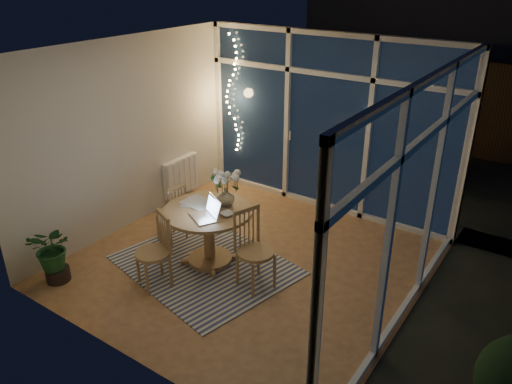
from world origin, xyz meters
TOP-DOWN VIEW (x-y plane):
  - floor at (0.00, 0.00)m, footprint 4.00×4.00m
  - ceiling at (0.00, 0.00)m, footprint 4.00×4.00m
  - wall_back at (0.00, 2.00)m, footprint 4.00×0.04m
  - wall_front at (0.00, -2.00)m, footprint 4.00×0.04m
  - wall_left at (-2.00, 0.00)m, footprint 0.04×4.00m
  - wall_right at (2.00, 0.00)m, footprint 0.04×4.00m
  - window_wall_back at (0.00, 1.96)m, footprint 4.00×0.10m
  - window_wall_right at (1.96, 0.00)m, footprint 0.10×4.00m
  - radiator at (-1.94, 0.90)m, footprint 0.10×0.70m
  - fairy_lights at (-1.65, 1.88)m, footprint 0.24×0.10m
  - garden_patio at (0.50, 5.00)m, footprint 12.00×6.00m
  - garden_fence at (0.00, 5.50)m, footprint 11.00×0.08m
  - neighbour_roof at (0.30, 8.50)m, footprint 7.00×3.00m
  - garden_shrubs at (-0.80, 3.40)m, footprint 0.90×0.90m
  - rug at (-0.42, -0.37)m, footprint 2.36×2.05m
  - dining_table at (-0.42, -0.27)m, footprint 1.30×1.30m
  - chair_left at (-1.18, -0.13)m, footprint 0.43×0.43m
  - chair_right at (0.35, -0.36)m, footprint 0.57×0.57m
  - chair_front at (-0.63, -1.01)m, footprint 0.55×0.55m
  - laptop at (-0.32, -0.46)m, footprint 0.45×0.43m
  - flower_vase at (-0.31, -0.05)m, footprint 0.24×0.24m
  - bowl at (-0.13, -0.26)m, footprint 0.18×0.18m
  - newspapers at (-0.58, -0.22)m, footprint 0.45×0.36m
  - phone at (-0.46, -0.30)m, footprint 0.11×0.05m
  - potted_plant at (-1.65, -1.59)m, footprint 0.67×0.63m

SIDE VIEW (x-z plane):
  - garden_patio at x=0.50m, z-range -0.11..-0.01m
  - floor at x=0.00m, z-range 0.00..0.00m
  - rug at x=-0.42m, z-range 0.00..0.01m
  - dining_table at x=-0.42m, z-range 0.00..0.74m
  - potted_plant at x=-1.65m, z-range 0.00..0.76m
  - radiator at x=-1.94m, z-range 0.11..0.69m
  - chair_left at x=-1.18m, z-range 0.00..0.85m
  - garden_shrubs at x=-0.80m, z-range 0.00..0.90m
  - chair_front at x=-0.63m, z-range 0.00..0.91m
  - chair_right at x=0.35m, z-range 0.00..0.97m
  - phone at x=-0.46m, z-range 0.74..0.75m
  - newspapers at x=-0.58m, z-range 0.74..0.75m
  - bowl at x=-0.13m, z-range 0.74..0.78m
  - flower_vase at x=-0.31m, z-range 0.74..0.95m
  - laptop at x=-0.32m, z-range 0.74..0.99m
  - garden_fence at x=0.00m, z-range 0.00..1.80m
  - wall_back at x=0.00m, z-range 0.00..2.60m
  - wall_front at x=0.00m, z-range 0.00..2.60m
  - wall_left at x=-2.00m, z-range 0.00..2.60m
  - wall_right at x=2.00m, z-range 0.00..2.60m
  - window_wall_back at x=0.00m, z-range 0.00..2.60m
  - window_wall_right at x=1.96m, z-range 0.00..2.60m
  - fairy_lights at x=-1.65m, z-range 0.60..2.45m
  - neighbour_roof at x=0.30m, z-range 1.10..3.30m
  - ceiling at x=0.00m, z-range 2.60..2.60m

